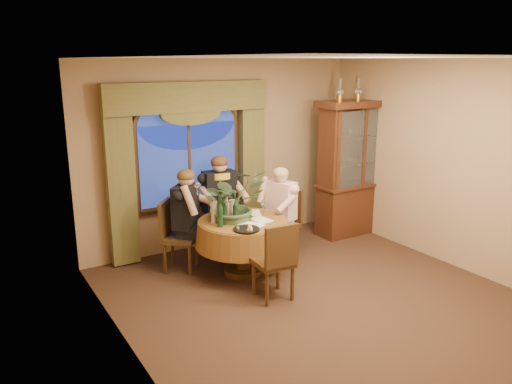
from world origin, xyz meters
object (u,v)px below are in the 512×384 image
person_pink (281,212)px  wine_bottle_0 (224,212)px  dining_table (243,247)px  chair_right (282,224)px  chair_back (180,236)px  wine_bottle_4 (220,207)px  stoneware_vase (233,210)px  centerpiece_plant (233,176)px  person_scarf (220,205)px  wine_bottle_2 (227,209)px  person_back (186,220)px  olive_bowl (247,218)px  chair_front_left (273,260)px  china_cabinet (354,168)px  oil_lamp_center (359,89)px  oil_lamp_right (376,88)px  chair_back_right (228,220)px  wine_bottle_5 (214,210)px  wine_bottle_1 (236,211)px  oil_lamp_left (340,90)px  wine_bottle_3 (220,214)px

person_pink → wine_bottle_0: (-1.08, -0.29, 0.25)m
dining_table → chair_right: 0.85m
chair_back → wine_bottle_4: bearing=89.3°
stoneware_vase → person_pink: bearing=11.9°
chair_back → centerpiece_plant: bearing=94.1°
person_scarf → wine_bottle_2: 0.86m
person_back → olive_bowl: 0.84m
chair_front_left → wine_bottle_0: (-0.23, 0.78, 0.44)m
wine_bottle_4 → chair_right: bearing=4.2°
china_cabinet → oil_lamp_center: (-0.00, 0.00, 1.25)m
oil_lamp_right → chair_back: 3.89m
china_cabinet → oil_lamp_right: oil_lamp_right is taller
chair_back_right → wine_bottle_5: wine_bottle_5 is taller
centerpiece_plant → wine_bottle_1: 0.47m
wine_bottle_0 → wine_bottle_2: size_ratio=1.00×
stoneware_vase → wine_bottle_4: bearing=140.1°
wine_bottle_0 → person_back: bearing=115.2°
chair_front_left → wine_bottle_1: (-0.10, 0.72, 0.44)m
oil_lamp_center → person_pink: (-1.59, -0.24, -1.68)m
stoneware_vase → centerpiece_plant: 0.44m
dining_table → chair_front_left: size_ratio=1.32×
person_scarf → oil_lamp_center: bearing=177.9°
wine_bottle_2 → wine_bottle_4: (-0.03, 0.13, 0.00)m
china_cabinet → wine_bottle_1: bearing=-167.0°
oil_lamp_center → person_back: 3.37m
chair_front_left → olive_bowl: bearing=86.7°
chair_back_right → centerpiece_plant: bearing=82.1°
wine_bottle_1 → chair_front_left: bearing=-82.4°
china_cabinet → wine_bottle_5: china_cabinet is taller
chair_back_right → wine_bottle_4: 0.91m
wine_bottle_0 → china_cabinet: bearing=11.2°
dining_table → chair_back: size_ratio=1.32×
oil_lamp_left → person_back: (-2.57, 0.05, -1.64)m
chair_back_right → wine_bottle_1: wine_bottle_1 is taller
wine_bottle_2 → olive_bowl: bearing=-19.5°
oil_lamp_center → oil_lamp_right: same height
oil_lamp_center → chair_right: size_ratio=0.35×
chair_right → chair_front_left: bearing=122.8°
dining_table → china_cabinet: (2.38, 0.50, 0.71)m
stoneware_vase → wine_bottle_2: wine_bottle_2 is taller
wine_bottle_1 → wine_bottle_4: bearing=106.8°
wine_bottle_4 → chair_back_right: bearing=54.2°
chair_back_right → wine_bottle_5: bearing=66.2°
wine_bottle_2 → oil_lamp_left: bearing=11.2°
wine_bottle_2 → wine_bottle_4: same height
wine_bottle_3 → wine_bottle_5: (0.00, 0.19, 0.00)m
person_back → wine_bottle_2: bearing=80.7°
oil_lamp_left → wine_bottle_1: oil_lamp_left is taller
china_cabinet → wine_bottle_2: (-2.59, -0.44, -0.17)m
dining_table → centerpiece_plant: bearing=119.9°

